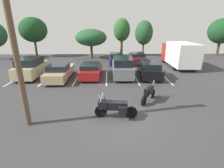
{
  "coord_description": "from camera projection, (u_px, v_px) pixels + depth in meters",
  "views": [
    {
      "loc": [
        -0.75,
        -7.89,
        4.77
      ],
      "look_at": [
        -0.51,
        3.13,
        0.91
      ],
      "focal_mm": 26.74,
      "sensor_mm": 36.0,
      "label": 1
    }
  ],
  "objects": [
    {
      "name": "car_grey",
      "position": [
        122.0,
        67.0,
        16.16
      ],
      "size": [
        1.9,
        4.32,
        1.94
      ],
      "color": "slate",
      "rests_on": "ground"
    },
    {
      "name": "tree_right",
      "position": [
        33.0,
        30.0,
        26.18
      ],
      "size": [
        4.23,
        4.23,
        6.08
      ],
      "color": "#4C3823",
      "rests_on": "ground"
    },
    {
      "name": "car_black",
      "position": [
        149.0,
        69.0,
        16.36
      ],
      "size": [
        2.16,
        4.69,
        1.49
      ],
      "color": "black",
      "rests_on": "ground"
    },
    {
      "name": "parking_stripes",
      "position": [
        92.0,
        78.0,
        16.23
      ],
      "size": [
        14.36,
        4.89,
        0.01
      ],
      "color": "silver",
      "rests_on": "ground"
    },
    {
      "name": "tree_far_right",
      "position": [
        144.0,
        33.0,
        26.56
      ],
      "size": [
        2.79,
        2.79,
        5.59
      ],
      "color": "#4C3823",
      "rests_on": "ground"
    },
    {
      "name": "tree_center",
      "position": [
        91.0,
        38.0,
        25.08
      ],
      "size": [
        4.71,
        4.71,
        4.35
      ],
      "color": "#4C3823",
      "rests_on": "ground"
    },
    {
      "name": "car_red",
      "position": [
        91.0,
        70.0,
        16.25
      ],
      "size": [
        1.94,
        4.45,
        1.39
      ],
      "color": "maroon",
      "rests_on": "ground"
    },
    {
      "name": "box_truck",
      "position": [
        180.0,
        54.0,
        20.22
      ],
      "size": [
        2.65,
        6.6,
        2.91
      ],
      "color": "#A51E19",
      "rests_on": "ground"
    },
    {
      "name": "car_far_maroon",
      "position": [
        137.0,
        58.0,
        22.29
      ],
      "size": [
        1.79,
        4.76,
        1.41
      ],
      "color": "maroon",
      "rests_on": "ground"
    },
    {
      "name": "car_tan",
      "position": [
        60.0,
        72.0,
        15.59
      ],
      "size": [
        1.84,
        4.85,
        1.47
      ],
      "color": "tan",
      "rests_on": "ground"
    },
    {
      "name": "ground",
      "position": [
        123.0,
        120.0,
        9.05
      ],
      "size": [
        44.0,
        44.0,
        0.1
      ],
      "primitive_type": "cube",
      "color": "#38383A"
    },
    {
      "name": "motorcycle_touring",
      "position": [
        114.0,
        107.0,
        8.98
      ],
      "size": [
        2.32,
        0.96,
        1.37
      ],
      "color": "black",
      "rests_on": "ground"
    },
    {
      "name": "utility_pole",
      "position": [
        13.0,
        40.0,
        7.17
      ],
      "size": [
        1.8,
        0.27,
        8.06
      ],
      "color": "brown",
      "rests_on": "ground"
    },
    {
      "name": "tree_left",
      "position": [
        122.0,
        30.0,
        27.03
      ],
      "size": [
        2.67,
        2.67,
        5.94
      ],
      "color": "#4C3823",
      "rests_on": "ground"
    },
    {
      "name": "car_far_navy",
      "position": [
        116.0,
        58.0,
        22.18
      ],
      "size": [
        1.87,
        4.67,
        1.4
      ],
      "color": "navy",
      "rests_on": "ground"
    },
    {
      "name": "car_champagne",
      "position": [
        31.0,
        68.0,
        16.09
      ],
      "size": [
        1.97,
        4.29,
        1.91
      ],
      "color": "#C1B289",
      "rests_on": "ground"
    },
    {
      "name": "tree_center_left",
      "position": [
        222.0,
        31.0,
        27.32
      ],
      "size": [
        4.23,
        4.23,
        5.94
      ],
      "color": "#4C3823",
      "rests_on": "ground"
    },
    {
      "name": "motorcycle_second",
      "position": [
        149.0,
        93.0,
        10.97
      ],
      "size": [
        1.31,
        1.76,
        1.25
      ],
      "color": "black",
      "rests_on": "ground"
    }
  ]
}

